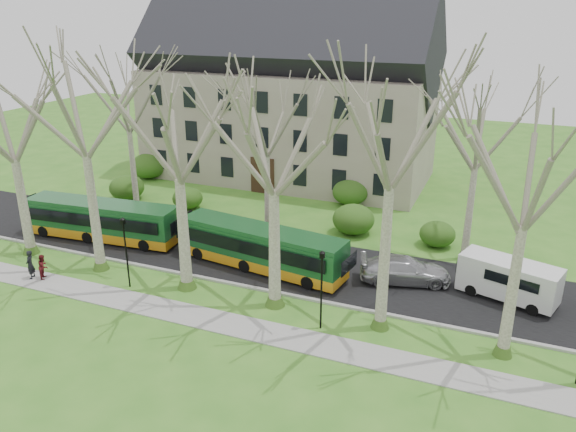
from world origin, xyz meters
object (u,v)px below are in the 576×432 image
(bus_follow, at_px, (261,247))
(van_a, at_px, (508,281))
(bus_lead, at_px, (102,220))
(pedestrian_b, at_px, (43,266))
(sedan, at_px, (405,270))
(pedestrian_a, at_px, (30,265))

(bus_follow, height_order, van_a, bus_follow)
(bus_lead, distance_m, pedestrian_b, 6.41)
(bus_lead, height_order, sedan, bus_lead)
(bus_lead, height_order, pedestrian_b, bus_lead)
(sedan, height_order, pedestrian_a, pedestrian_a)
(bus_lead, relative_size, bus_follow, 1.01)
(van_a, bearing_deg, bus_lead, -159.35)
(bus_follow, height_order, pedestrian_b, bus_follow)
(bus_lead, bearing_deg, sedan, -0.78)
(bus_follow, xyz_separation_m, sedan, (8.78, 1.51, -0.61))
(bus_follow, xyz_separation_m, van_a, (14.55, 1.57, -0.22))
(sedan, height_order, pedestrian_b, sedan)
(sedan, bearing_deg, van_a, -106.02)
(van_a, height_order, pedestrian_a, van_a)
(van_a, relative_size, pedestrian_b, 3.49)
(pedestrian_b, bearing_deg, van_a, -99.98)
(sedan, relative_size, pedestrian_a, 2.97)
(bus_lead, height_order, pedestrian_a, bus_lead)
(bus_follow, bearing_deg, bus_lead, -172.23)
(bus_lead, distance_m, bus_follow, 12.39)
(bus_follow, xyz_separation_m, pedestrian_b, (-11.68, -6.31, -0.62))
(bus_follow, relative_size, pedestrian_b, 7.26)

